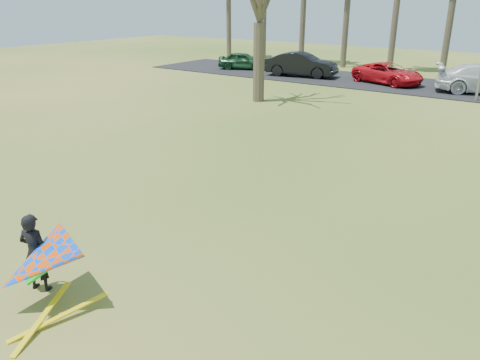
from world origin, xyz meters
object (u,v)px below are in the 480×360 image
Objects in this scene: car_0 at (243,61)px; car_2 at (388,73)px; kite_flyer at (36,262)px; car_1 at (302,64)px.

car_0 is 11.91m from car_2.
kite_flyer reaches higher than car_0.
car_0 is 0.82× the size of car_2.
kite_flyer reaches higher than car_2.
kite_flyer is at bearing -153.96° from car_2.
car_1 is 2.16× the size of kite_flyer.
kite_flyer is (3.01, -27.67, 0.11)m from car_2.
car_0 is 5.71m from car_1.
car_2 is at bearing -112.89° from car_0.
car_0 is 31.52m from kite_flyer.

